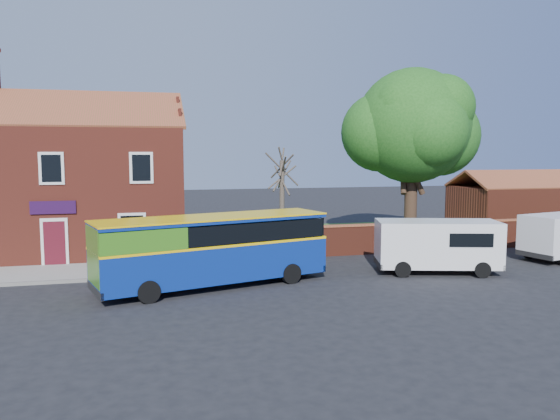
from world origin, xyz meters
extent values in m
plane|color=black|center=(0.00, 0.00, 0.00)|extent=(120.00, 120.00, 0.00)
cube|color=gray|center=(-7.00, 5.75, 0.06)|extent=(18.00, 3.50, 0.12)
cube|color=slate|center=(-7.00, 4.00, 0.07)|extent=(18.00, 0.15, 0.14)
cube|color=#426B28|center=(13.00, 13.00, 0.02)|extent=(26.00, 12.00, 0.04)
cube|color=maroon|center=(-7.00, 11.50, 3.25)|extent=(12.00, 8.00, 6.50)
cube|color=brown|center=(-7.00, 9.50, 7.50)|extent=(12.30, 4.08, 2.16)
cube|color=brown|center=(-7.00, 13.50, 7.50)|extent=(12.30, 4.08, 2.16)
cube|color=black|center=(-7.00, 7.47, 4.60)|extent=(1.10, 0.06, 1.50)
cube|color=#4C0F19|center=(-7.00, 7.45, 1.10)|extent=(0.95, 0.04, 2.10)
cube|color=silver|center=(-7.00, 7.47, 1.15)|extent=(1.20, 0.06, 2.30)
cube|color=#250B30|center=(-7.00, 7.44, 2.80)|extent=(2.00, 0.06, 0.60)
cube|color=maroon|center=(13.00, 7.00, 0.75)|extent=(22.00, 0.30, 1.50)
cube|color=brown|center=(13.00, 7.00, 1.55)|extent=(22.00, 0.38, 0.10)
cube|color=maroon|center=(22.00, 13.00, 1.50)|extent=(8.00, 5.00, 3.00)
cube|color=brown|center=(22.00, 11.75, 3.55)|extent=(8.20, 2.56, 1.24)
cube|color=brown|center=(22.00, 14.25, 3.55)|extent=(8.20, 2.56, 1.24)
cube|color=navy|center=(-0.29, 1.94, 1.05)|extent=(9.49, 4.74, 1.46)
cube|color=yellow|center=(-0.29, 1.94, 1.79)|extent=(9.51, 4.77, 0.10)
cube|color=black|center=(-0.29, 1.94, 2.23)|extent=(9.14, 4.66, 0.73)
cube|color=#3B801C|center=(-3.21, 1.10, 2.23)|extent=(3.65, 3.11, 0.78)
cube|color=navy|center=(-0.29, 1.94, 2.71)|extent=(9.49, 4.74, 0.14)
cube|color=yellow|center=(-0.29, 1.94, 2.79)|extent=(9.54, 4.79, 0.06)
cylinder|color=black|center=(-2.83, 0.10, 0.41)|extent=(0.87, 0.50, 0.83)
cylinder|color=black|center=(-3.42, 2.16, 0.41)|extent=(0.87, 0.50, 0.83)
cylinder|color=black|center=(2.84, 1.72, 0.41)|extent=(0.87, 0.50, 0.83)
cylinder|color=black|center=(2.25, 3.78, 0.41)|extent=(0.87, 0.50, 0.83)
cube|color=white|center=(9.66, 2.11, 1.32)|extent=(5.64, 3.46, 2.00)
cube|color=black|center=(11.94, 1.47, 1.63)|extent=(0.56, 1.75, 0.79)
cube|color=black|center=(12.15, 1.40, 0.42)|extent=(0.67, 2.05, 0.25)
cylinder|color=black|center=(7.76, 1.61, 0.35)|extent=(0.73, 0.40, 0.70)
cylinder|color=black|center=(8.31, 3.53, 0.35)|extent=(0.73, 0.40, 0.70)
cylinder|color=black|center=(11.01, 0.70, 0.35)|extent=(0.73, 0.40, 0.70)
cylinder|color=black|center=(11.55, 2.61, 0.35)|extent=(0.73, 0.40, 0.70)
cylinder|color=black|center=(15.89, 3.92, 0.34)|extent=(0.71, 0.37, 0.68)
cylinder|color=black|center=(12.21, 9.59, 2.10)|extent=(0.73, 0.73, 4.20)
sphere|color=#317524|center=(12.21, 9.59, 6.86)|extent=(6.58, 6.58, 6.58)
sphere|color=#317524|center=(14.13, 9.95, 6.31)|extent=(4.75, 4.75, 4.75)
sphere|color=#317524|center=(10.47, 10.14, 6.49)|extent=(4.57, 4.57, 4.57)
cylinder|color=#4C4238|center=(4.72, 10.64, 2.45)|extent=(0.28, 0.28, 4.89)
cylinder|color=#4C4238|center=(4.72, 10.64, 4.19)|extent=(0.29, 2.39, 1.92)
cylinder|color=#4C4238|center=(4.72, 10.64, 4.02)|extent=(1.25, 1.76, 1.76)
cylinder|color=#4C4238|center=(4.72, 10.64, 4.37)|extent=(2.00, 0.92, 1.95)
camera|label=1|loc=(-2.87, -19.36, 5.31)|focal=35.00mm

